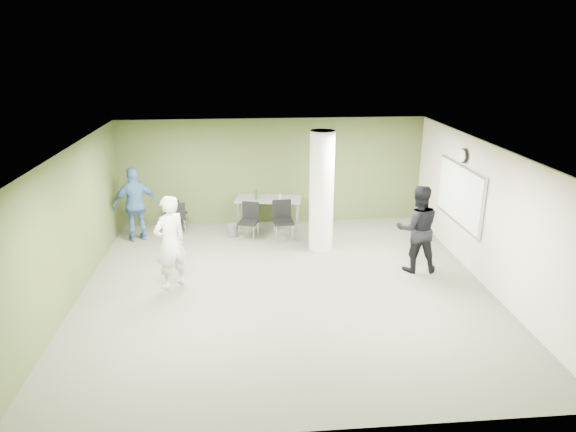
{
  "coord_description": "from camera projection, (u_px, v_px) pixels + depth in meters",
  "views": [
    {
      "loc": [
        -0.76,
        -9.2,
        4.66
      ],
      "look_at": [
        0.14,
        1.0,
        1.17
      ],
      "focal_mm": 32.0,
      "sensor_mm": 36.0,
      "label": 1
    }
  ],
  "objects": [
    {
      "name": "chair_table_right",
      "position": [
        283.0,
        217.0,
        12.61
      ],
      "size": [
        0.52,
        0.52,
        0.97
      ],
      "rotation": [
        0.0,
        0.0,
        0.08
      ],
      "color": "black",
      "rests_on": "floor"
    },
    {
      "name": "chair_table_left",
      "position": [
        249.0,
        218.0,
        12.69
      ],
      "size": [
        0.57,
        0.57,
        0.9
      ],
      "rotation": [
        0.0,
        0.0,
        -0.31
      ],
      "color": "black",
      "rests_on": "floor"
    },
    {
      "name": "chair_back_right",
      "position": [
        177.0,
        215.0,
        12.93
      ],
      "size": [
        0.5,
        0.5,
        0.86
      ],
      "rotation": [
        0.0,
        0.0,
        3.33
      ],
      "color": "black",
      "rests_on": "floor"
    },
    {
      "name": "folding_table",
      "position": [
        268.0,
        200.0,
        13.33
      ],
      "size": [
        1.78,
        1.01,
        1.05
      ],
      "rotation": [
        0.0,
        0.0,
        -0.17
      ],
      "color": "gray",
      "rests_on": "floor"
    },
    {
      "name": "wastebasket",
      "position": [
        232.0,
        230.0,
        12.89
      ],
      "size": [
        0.28,
        0.28,
        0.32
      ],
      "primitive_type": "cylinder",
      "color": "#4C4C4C",
      "rests_on": "floor"
    },
    {
      "name": "floor",
      "position": [
        285.0,
        288.0,
        10.24
      ],
      "size": [
        8.0,
        8.0,
        0.0
      ],
      "primitive_type": "plane",
      "color": "#555543",
      "rests_on": "ground"
    },
    {
      "name": "whiteboard",
      "position": [
        459.0,
        194.0,
        11.21
      ],
      "size": [
        0.05,
        2.3,
        1.3
      ],
      "color": "silver",
      "rests_on": "wall_right_cream"
    },
    {
      "name": "ceiling",
      "position": [
        285.0,
        149.0,
        9.33
      ],
      "size": [
        8.0,
        8.0,
        0.0
      ],
      "primitive_type": "plane",
      "rotation": [
        3.14,
        0.0,
        0.0
      ],
      "color": "white",
      "rests_on": "wall_back"
    },
    {
      "name": "wall_right_cream",
      "position": [
        487.0,
        216.0,
        10.12
      ],
      "size": [
        0.02,
        8.0,
        2.8
      ],
      "primitive_type": "cube",
      "color": "beige",
      "rests_on": "floor"
    },
    {
      "name": "wall_back",
      "position": [
        273.0,
        172.0,
        13.56
      ],
      "size": [
        8.0,
        2.8,
        0.02
      ],
      "primitive_type": "cube",
      "rotation": [
        1.57,
        0.0,
        0.0
      ],
      "color": "#4A5729",
      "rests_on": "floor"
    },
    {
      "name": "wall_clock",
      "position": [
        464.0,
        156.0,
        10.94
      ],
      "size": [
        0.06,
        0.32,
        0.32
      ],
      "color": "black",
      "rests_on": "wall_right_cream"
    },
    {
      "name": "man_blue",
      "position": [
        136.0,
        204.0,
        12.43
      ],
      "size": [
        1.16,
        0.78,
        1.83
      ],
      "primitive_type": "imported",
      "rotation": [
        0.0,
        0.0,
        3.48
      ],
      "color": "#3B6094",
      "rests_on": "floor"
    },
    {
      "name": "column",
      "position": [
        322.0,
        191.0,
        11.75
      ],
      "size": [
        0.56,
        0.56,
        2.8
      ],
      "primitive_type": "cylinder",
      "color": "silver",
      "rests_on": "floor"
    },
    {
      "name": "chair_back_left",
      "position": [
        175.0,
        212.0,
        13.21
      ],
      "size": [
        0.55,
        0.55,
        0.86
      ],
      "rotation": [
        0.0,
        0.0,
        2.77
      ],
      "color": "black",
      "rests_on": "floor"
    },
    {
      "name": "wall_left",
      "position": [
        69.0,
        228.0,
        9.45
      ],
      "size": [
        0.02,
        8.0,
        2.8
      ],
      "primitive_type": "cube",
      "color": "#4A5729",
      "rests_on": "floor"
    },
    {
      "name": "man_black",
      "position": [
        417.0,
        229.0,
        10.74
      ],
      "size": [
        0.96,
        0.78,
        1.88
      ],
      "primitive_type": "imported",
      "rotation": [
        0.0,
        0.0,
        3.07
      ],
      "color": "black",
      "rests_on": "floor"
    },
    {
      "name": "woman_white",
      "position": [
        170.0,
        242.0,
        9.99
      ],
      "size": [
        0.82,
        0.79,
        1.89
      ],
      "primitive_type": "imported",
      "rotation": [
        0.0,
        0.0,
        3.85
      ],
      "color": "silver",
      "rests_on": "floor"
    }
  ]
}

